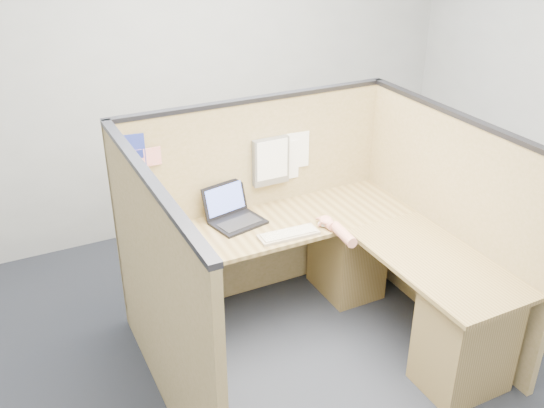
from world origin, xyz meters
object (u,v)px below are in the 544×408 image
keyboard (288,234)px  l_desk (327,285)px  laptop (234,212)px  mouse (326,223)px

keyboard → l_desk: bearing=-41.5°
laptop → mouse: bearing=-47.3°
keyboard → mouse: (0.29, 0.00, 0.01)m
laptop → mouse: (0.52, -0.36, -0.04)m
laptop → keyboard: size_ratio=0.95×
laptop → mouse: laptop is taller
l_desk → keyboard: (-0.20, 0.19, 0.35)m
keyboard → laptop: bearing=125.0°
l_desk → mouse: (0.09, 0.19, 0.36)m
l_desk → keyboard: 0.44m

